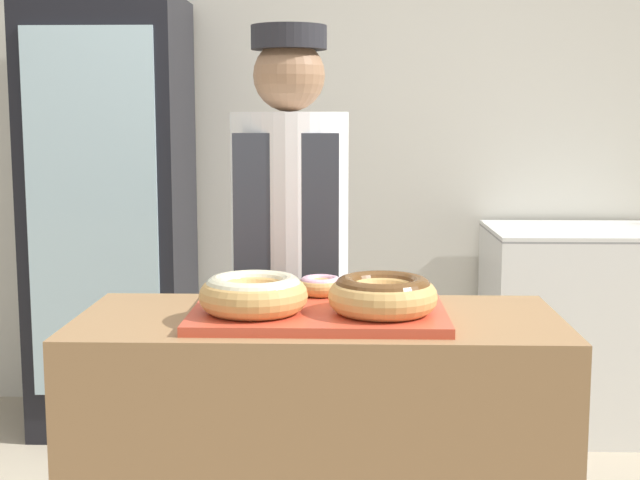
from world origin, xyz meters
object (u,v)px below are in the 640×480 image
(brownie_back_left, at_px, (285,289))
(chest_freezer, at_px, (604,328))
(donut_light_glaze, at_px, (253,293))
(beverage_fridge, at_px, (112,216))
(brownie_back_right, at_px, (356,289))
(baker_person, at_px, (290,283))
(donut_chocolate_glaze, at_px, (383,294))
(serving_tray, at_px, (319,312))
(donut_mini_center, at_px, (321,285))

(brownie_back_left, bearing_deg, chest_freezer, 50.39)
(donut_light_glaze, xyz_separation_m, beverage_fridge, (-0.83, 1.81, -0.02))
(brownie_back_right, bearing_deg, donut_light_glaze, -139.09)
(baker_person, relative_size, chest_freezer, 1.61)
(donut_light_glaze, distance_m, donut_chocolate_glaze, 0.31)
(donut_light_glaze, height_order, donut_chocolate_glaze, same)
(donut_chocolate_glaze, relative_size, brownie_back_right, 2.76)
(donut_chocolate_glaze, height_order, beverage_fridge, beverage_fridge)
(baker_person, bearing_deg, serving_tray, -78.83)
(brownie_back_left, bearing_deg, brownie_back_right, 0.00)
(donut_light_glaze, bearing_deg, baker_person, 85.36)
(baker_person, bearing_deg, brownie_back_right, -62.83)
(donut_mini_center, bearing_deg, beverage_fridge, 121.64)
(brownie_back_left, height_order, beverage_fridge, beverage_fridge)
(donut_chocolate_glaze, bearing_deg, baker_person, 113.43)
(serving_tray, bearing_deg, brownie_back_right, 58.16)
(donut_chocolate_glaze, relative_size, beverage_fridge, 0.14)
(brownie_back_right, bearing_deg, brownie_back_left, 180.00)
(donut_light_glaze, distance_m, donut_mini_center, 0.27)
(donut_chocolate_glaze, xyz_separation_m, chest_freezer, (1.07, 1.82, -0.52))
(donut_light_glaze, height_order, chest_freezer, donut_light_glaze)
(chest_freezer, bearing_deg, donut_chocolate_glaze, -120.53)
(serving_tray, xyz_separation_m, donut_chocolate_glaze, (0.16, -0.07, 0.06))
(donut_mini_center, relative_size, chest_freezer, 0.12)
(brownie_back_left, relative_size, baker_person, 0.06)
(donut_light_glaze, distance_m, chest_freezer, 2.35)
(donut_chocolate_glaze, distance_m, chest_freezer, 2.18)
(brownie_back_left, bearing_deg, beverage_fridge, 119.12)
(donut_mini_center, bearing_deg, brownie_back_left, 180.00)
(serving_tray, bearing_deg, baker_person, 101.17)
(serving_tray, height_order, brownie_back_right, brownie_back_right)
(serving_tray, distance_m, baker_person, 0.56)
(donut_mini_center, relative_size, beverage_fridge, 0.07)
(brownie_back_left, distance_m, brownie_back_right, 0.19)
(beverage_fridge, bearing_deg, brownie_back_left, -60.88)
(donut_mini_center, xyz_separation_m, baker_person, (-0.11, 0.39, -0.07))
(donut_mini_center, bearing_deg, chest_freezer, 52.46)
(serving_tray, relative_size, baker_person, 0.38)
(donut_light_glaze, xyz_separation_m, brownie_back_left, (0.06, 0.22, -0.03))
(donut_mini_center, bearing_deg, donut_light_glaze, -125.81)
(serving_tray, relative_size, brownie_back_left, 6.52)
(brownie_back_right, bearing_deg, donut_mini_center, 180.00)
(brownie_back_right, bearing_deg, beverage_fridge, 124.03)
(brownie_back_left, relative_size, beverage_fridge, 0.05)
(chest_freezer, bearing_deg, brownie_back_right, -125.36)
(donut_light_glaze, distance_m, baker_person, 0.62)
(brownie_back_right, bearing_deg, donut_chocolate_glaze, -73.89)
(donut_mini_center, distance_m, beverage_fridge, 1.87)
(serving_tray, height_order, baker_person, baker_person)
(brownie_back_right, xyz_separation_m, baker_person, (-0.20, 0.39, -0.06))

